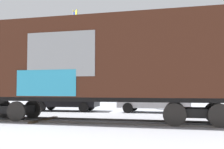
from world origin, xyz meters
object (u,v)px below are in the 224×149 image
(flagpole, at_px, (74,47))
(parked_car_silver, at_px, (153,98))
(parked_car_black, at_px, (66,99))
(freight_car, at_px, (95,61))

(flagpole, relative_size, parked_car_silver, 1.77)
(flagpole, distance_m, parked_car_silver, 8.79)
(flagpole, distance_m, parked_car_black, 5.68)
(flagpole, height_order, parked_car_silver, flagpole)
(freight_car, relative_size, parked_car_black, 3.18)
(flagpole, height_order, parked_car_black, flagpole)
(freight_car, bearing_deg, parked_car_black, 121.67)
(freight_car, xyz_separation_m, flagpole, (-4.29, 9.49, 2.27))
(parked_car_black, distance_m, parked_car_silver, 5.96)
(freight_car, distance_m, parked_car_black, 7.00)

